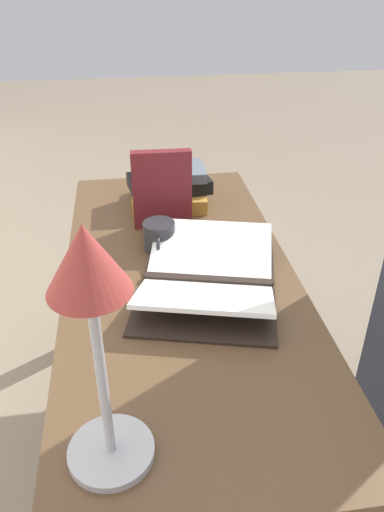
{
  "coord_description": "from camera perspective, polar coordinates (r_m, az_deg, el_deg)",
  "views": [
    {
      "loc": [
        -1.15,
        0.13,
        1.51
      ],
      "look_at": [
        -0.03,
        -0.03,
        0.81
      ],
      "focal_mm": 35.0,
      "sensor_mm": 36.0,
      "label": 1
    }
  ],
  "objects": [
    {
      "name": "ground_plane",
      "position": [
        1.9,
        -1.0,
        -20.78
      ],
      "size": [
        12.0,
        12.0,
        0.0
      ],
      "primitive_type": "plane",
      "color": "gray"
    },
    {
      "name": "coffee_mug",
      "position": [
        1.5,
        -3.78,
        2.3
      ],
      "size": [
        0.13,
        0.1,
        0.09
      ],
      "rotation": [
        0.0,
        0.0,
        3.02
      ],
      "color": "#28282D",
      "rests_on": "reading_desk"
    },
    {
      "name": "open_book",
      "position": [
        1.35,
        1.84,
        -2.35
      ],
      "size": [
        0.56,
        0.47,
        0.08
      ],
      "rotation": [
        0.0,
        0.0,
        -0.25
      ],
      "color": "black",
      "rests_on": "reading_desk"
    },
    {
      "name": "book_standing_upright",
      "position": [
        1.59,
        -3.44,
        7.56
      ],
      "size": [
        0.04,
        0.19,
        0.26
      ],
      "rotation": [
        0.0,
        0.0,
        -0.02
      ],
      "color": "maroon",
      "rests_on": "reading_desk"
    },
    {
      "name": "book_stack_tall",
      "position": [
        1.78,
        -2.64,
        7.91
      ],
      "size": [
        0.24,
        0.3,
        0.13
      ],
      "color": "#BC8933",
      "rests_on": "reading_desk"
    },
    {
      "name": "reading_desk",
      "position": [
        1.46,
        -1.23,
        -5.61
      ],
      "size": [
        1.44,
        0.64,
        0.73
      ],
      "color": "brown",
      "rests_on": "ground_plane"
    },
    {
      "name": "reading_lamp",
      "position": [
        0.75,
        -11.3,
        -5.88
      ],
      "size": [
        0.16,
        0.16,
        0.47
      ],
      "color": "#ADADB2",
      "rests_on": "reading_desk"
    }
  ]
}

